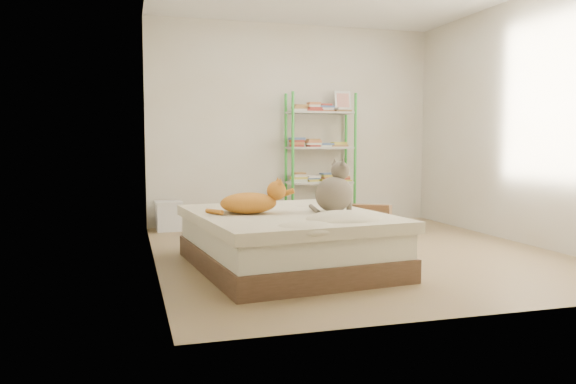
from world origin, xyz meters
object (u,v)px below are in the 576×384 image
object	(u,v)px
orange_cat	(249,200)
white_bin	(169,216)
bed	(286,240)
grey_cat	(334,187)
shelf_unit	(321,157)
cardboard_box	(368,222)

from	to	relation	value
orange_cat	white_bin	xyz separation A→B (m)	(-0.50, 2.32, -0.40)
bed	grey_cat	bearing A→B (deg)	-18.48
bed	shelf_unit	size ratio (longest dim) A/B	1.16
bed	orange_cat	size ratio (longest dim) A/B	3.59
shelf_unit	grey_cat	bearing A→B (deg)	-106.75
orange_cat	white_bin	world-z (taller)	orange_cat
grey_cat	cardboard_box	xyz separation A→B (m)	(0.89, 1.28, -0.51)
bed	white_bin	bearing A→B (deg)	103.11
shelf_unit	bed	bearing A→B (deg)	-115.69
grey_cat	white_bin	size ratio (longest dim) A/B	1.21
orange_cat	grey_cat	world-z (taller)	grey_cat
orange_cat	cardboard_box	bearing A→B (deg)	39.39
grey_cat	white_bin	distance (m)	2.74
grey_cat	bed	bearing A→B (deg)	52.79
orange_cat	white_bin	bearing A→B (deg)	104.88
orange_cat	cardboard_box	distance (m)	2.05
orange_cat	cardboard_box	xyz separation A→B (m)	(1.62, 1.20, -0.41)
white_bin	cardboard_box	bearing A→B (deg)	-27.95
shelf_unit	white_bin	bearing A→B (deg)	-179.10
bed	white_bin	world-z (taller)	bed
bed	shelf_unit	bearing A→B (deg)	57.82
white_bin	orange_cat	bearing A→B (deg)	-77.91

